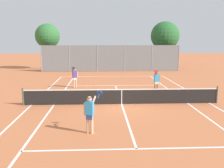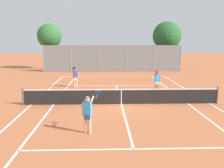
% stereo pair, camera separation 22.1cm
% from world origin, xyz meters
% --- Properties ---
extents(ground_plane, '(120.00, 120.00, 0.00)m').
position_xyz_m(ground_plane, '(0.00, 0.00, 0.00)').
color(ground_plane, '#BC663D').
extents(court_line_markings, '(11.10, 23.90, 0.01)m').
position_xyz_m(court_line_markings, '(0.00, 0.00, 0.00)').
color(court_line_markings, white).
rests_on(court_line_markings, ground).
extents(tennis_net, '(12.00, 0.10, 1.07)m').
position_xyz_m(tennis_net, '(0.00, 0.00, 0.51)').
color(tennis_net, '#474C47').
rests_on(tennis_net, ground).
extents(player_near_side, '(0.83, 0.69, 1.77)m').
position_xyz_m(player_near_side, '(-1.74, -4.76, 0.93)').
color(player_near_side, '#D8A884').
rests_on(player_near_side, ground).
extents(player_far_left, '(0.44, 0.89, 1.77)m').
position_xyz_m(player_far_left, '(-3.42, 5.67, 0.93)').
color(player_far_left, '#D8A884').
rests_on(player_far_left, ground).
extents(player_far_right, '(0.60, 0.79, 1.77)m').
position_xyz_m(player_far_right, '(2.90, 3.40, 0.93)').
color(player_far_right, '#936B4C').
rests_on(player_far_right, ground).
extents(loose_tennis_ball_1, '(0.07, 0.07, 0.07)m').
position_xyz_m(loose_tennis_ball_1, '(-1.76, 8.12, 0.03)').
color(loose_tennis_ball_1, '#D1DB33').
rests_on(loose_tennis_ball_1, ground).
extents(loose_tennis_ball_2, '(0.07, 0.07, 0.07)m').
position_xyz_m(loose_tennis_ball_2, '(-2.11, 9.65, 0.03)').
color(loose_tennis_ball_2, '#D1DB33').
rests_on(loose_tennis_ball_2, ground).
extents(loose_tennis_ball_3, '(0.07, 0.07, 0.07)m').
position_xyz_m(loose_tennis_ball_3, '(2.94, 0.10, 0.03)').
color(loose_tennis_ball_3, '#D1DB33').
rests_on(loose_tennis_ball_3, ground).
extents(back_fence, '(17.23, 0.08, 3.27)m').
position_xyz_m(back_fence, '(0.00, 16.24, 1.64)').
color(back_fence, gray).
rests_on(back_fence, ground).
extents(tree_behind_left, '(3.21, 3.21, 6.02)m').
position_xyz_m(tree_behind_left, '(-8.26, 18.83, 4.29)').
color(tree_behind_left, brown).
rests_on(tree_behind_left, ground).
extents(tree_behind_right, '(3.86, 3.86, 6.38)m').
position_xyz_m(tree_behind_right, '(7.42, 19.20, 4.31)').
color(tree_behind_right, brown).
rests_on(tree_behind_right, ground).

